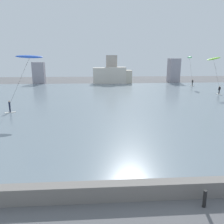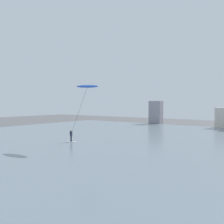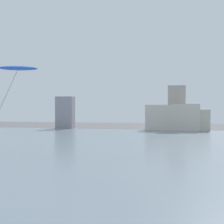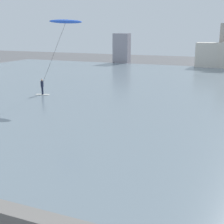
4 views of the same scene
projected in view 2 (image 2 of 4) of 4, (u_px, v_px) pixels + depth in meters
water_bay at (200, 147)px, 28.76m from camera, size 84.00×52.00×0.10m
kitesurfer_blue at (86, 91)px, 29.86m from camera, size 5.71×1.38×7.62m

